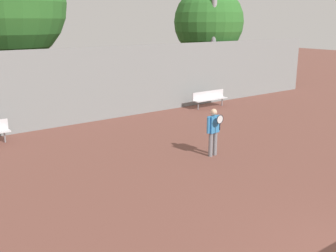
{
  "coord_description": "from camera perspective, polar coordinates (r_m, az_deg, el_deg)",
  "views": [
    {
      "loc": [
        -6.66,
        -2.52,
        4.46
      ],
      "look_at": [
        1.0,
        8.01,
        0.94
      ],
      "focal_mm": 42.0,
      "sensor_mm": 36.0,
      "label": 1
    }
  ],
  "objects": [
    {
      "name": "tree_green_tall",
      "position": [
        24.22,
        5.91,
        14.72
      ],
      "size": [
        4.13,
        4.13,
        6.41
      ],
      "color": "brown",
      "rests_on": "ground_plane"
    },
    {
      "name": "bench_courtside_near",
      "position": [
        20.77,
        6.04,
        4.17
      ],
      "size": [
        2.1,
        0.4,
        0.86
      ],
      "color": "silver",
      "rests_on": "ground_plane"
    },
    {
      "name": "tennis_player",
      "position": [
        13.2,
        6.62,
        -0.47
      ],
      "size": [
        0.59,
        0.42,
        1.63
      ],
      "rotation": [
        0.0,
        0.0,
        0.09
      ],
      "color": "slate",
      "rests_on": "ground_plane"
    },
    {
      "name": "tree_green_broad",
      "position": [
        19.95,
        -22.67,
        16.23
      ],
      "size": [
        5.52,
        5.52,
        8.0
      ],
      "color": "brown",
      "rests_on": "ground_plane"
    },
    {
      "name": "back_fence",
      "position": [
        17.58,
        -13.37,
        5.57
      ],
      "size": [
        31.05,
        0.06,
        3.33
      ],
      "color": "gray",
      "rests_on": "ground_plane"
    },
    {
      "name": "light_pole_far_right",
      "position": [
        22.52,
        6.75,
        17.0
      ],
      "size": [
        0.9,
        0.6,
        9.19
      ],
      "color": "#939399",
      "rests_on": "ground_plane"
    }
  ]
}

